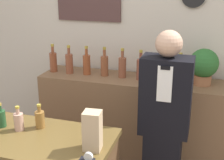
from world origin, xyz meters
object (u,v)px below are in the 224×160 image
Objects in this scene: paper_bag at (92,131)px; tape_dispenser at (87,160)px; shopkeeper at (164,126)px; potted_plant at (204,65)px.

paper_bag reaches higher than tape_dispenser.
potted_plant is at bearing 67.34° from shopkeeper.
shopkeeper is 0.93m from tape_dispenser.
potted_plant is 1.34× the size of paper_bag.
tape_dispenser is (-0.61, -1.49, -0.24)m from potted_plant.
tape_dispenser is (0.02, -0.16, -0.11)m from paper_bag.
shopkeeper is at bearing -112.66° from potted_plant.
shopkeeper is at bearing 62.09° from paper_bag.
tape_dispenser is at bearing -112.27° from potted_plant.
potted_plant reaches higher than paper_bag.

